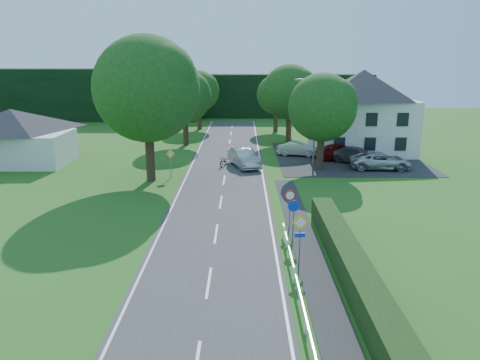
{
  "coord_description": "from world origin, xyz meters",
  "views": [
    {
      "loc": [
        1.51,
        -13.19,
        9.92
      ],
      "look_at": [
        1.35,
        16.8,
        1.96
      ],
      "focal_mm": 35.0,
      "sensor_mm": 36.0,
      "label": 1
    }
  ],
  "objects_px": {
    "moving_car": "(244,158)",
    "parked_car_grey": "(357,155)",
    "parasol": "(340,145)",
    "streetlight": "(313,117)",
    "motorcycle": "(224,161)",
    "parked_car_silver_b": "(380,161)",
    "parked_car_silver_a": "(298,149)",
    "parked_car_red": "(341,152)"
  },
  "relations": [
    {
      "from": "parked_car_grey",
      "to": "motorcycle",
      "type": "bearing_deg",
      "value": 131.47
    },
    {
      "from": "motorcycle",
      "to": "parasol",
      "type": "relative_size",
      "value": 0.95
    },
    {
      "from": "parked_car_grey",
      "to": "parasol",
      "type": "relative_size",
      "value": 2.62
    },
    {
      "from": "parked_car_silver_a",
      "to": "parked_car_grey",
      "type": "relative_size",
      "value": 0.82
    },
    {
      "from": "parked_car_silver_b",
      "to": "streetlight",
      "type": "bearing_deg",
      "value": 73.52
    },
    {
      "from": "parked_car_red",
      "to": "parasol",
      "type": "height_order",
      "value": "parasol"
    },
    {
      "from": "motorcycle",
      "to": "parked_car_red",
      "type": "height_order",
      "value": "parked_car_red"
    },
    {
      "from": "parked_car_silver_b",
      "to": "parasol",
      "type": "xyz_separation_m",
      "value": [
        -2.18,
        7.0,
        0.13
      ]
    },
    {
      "from": "streetlight",
      "to": "parked_car_grey",
      "type": "height_order",
      "value": "streetlight"
    },
    {
      "from": "motorcycle",
      "to": "parked_car_silver_b",
      "type": "relative_size",
      "value": 0.34
    },
    {
      "from": "parked_car_grey",
      "to": "parked_car_silver_b",
      "type": "bearing_deg",
      "value": -112.53
    },
    {
      "from": "motorcycle",
      "to": "parked_car_silver_b",
      "type": "height_order",
      "value": "parked_car_silver_b"
    },
    {
      "from": "streetlight",
      "to": "parked_car_grey",
      "type": "bearing_deg",
      "value": 5.54
    },
    {
      "from": "motorcycle",
      "to": "parked_car_red",
      "type": "xyz_separation_m",
      "value": [
        11.36,
        2.66,
        0.34
      ]
    },
    {
      "from": "parked_car_silver_b",
      "to": "motorcycle",
      "type": "bearing_deg",
      "value": 88.07
    },
    {
      "from": "moving_car",
      "to": "parked_car_silver_b",
      "type": "xyz_separation_m",
      "value": [
        12.3,
        -0.84,
        -0.08
      ]
    },
    {
      "from": "parasol",
      "to": "parked_car_silver_b",
      "type": "bearing_deg",
      "value": -72.67
    },
    {
      "from": "parked_car_red",
      "to": "parked_car_silver_b",
      "type": "distance_m",
      "value": 4.65
    },
    {
      "from": "streetlight",
      "to": "parked_car_red",
      "type": "distance_m",
      "value": 5.02
    },
    {
      "from": "parked_car_red",
      "to": "parked_car_silver_a",
      "type": "relative_size",
      "value": 1.17
    },
    {
      "from": "moving_car",
      "to": "parasol",
      "type": "bearing_deg",
      "value": 12.96
    },
    {
      "from": "parked_car_grey",
      "to": "parasol",
      "type": "bearing_deg",
      "value": 43.42
    },
    {
      "from": "moving_car",
      "to": "parasol",
      "type": "height_order",
      "value": "parasol"
    },
    {
      "from": "moving_car",
      "to": "parked_car_red",
      "type": "xyz_separation_m",
      "value": [
        9.48,
        2.86,
        -0.0
      ]
    },
    {
      "from": "moving_car",
      "to": "parked_car_grey",
      "type": "distance_m",
      "value": 10.89
    },
    {
      "from": "moving_car",
      "to": "parasol",
      "type": "relative_size",
      "value": 2.6
    },
    {
      "from": "streetlight",
      "to": "parasol",
      "type": "relative_size",
      "value": 4.11
    },
    {
      "from": "streetlight",
      "to": "parked_car_silver_a",
      "type": "height_order",
      "value": "streetlight"
    },
    {
      "from": "moving_car",
      "to": "parked_car_silver_b",
      "type": "bearing_deg",
      "value": -22.3
    },
    {
      "from": "streetlight",
      "to": "motorcycle",
      "type": "height_order",
      "value": "streetlight"
    },
    {
      "from": "parked_car_silver_a",
      "to": "moving_car",
      "type": "bearing_deg",
      "value": 145.3
    },
    {
      "from": "parked_car_grey",
      "to": "parasol",
      "type": "distance_m",
      "value": 4.63
    },
    {
      "from": "parked_car_silver_a",
      "to": "parked_car_silver_b",
      "type": "distance_m",
      "value": 8.91
    },
    {
      "from": "parked_car_red",
      "to": "parked_car_silver_a",
      "type": "bearing_deg",
      "value": 66.15
    },
    {
      "from": "parked_car_grey",
      "to": "moving_car",
      "type": "bearing_deg",
      "value": 133.59
    },
    {
      "from": "parasol",
      "to": "moving_car",
      "type": "bearing_deg",
      "value": -148.67
    },
    {
      "from": "streetlight",
      "to": "parked_car_red",
      "type": "height_order",
      "value": "streetlight"
    },
    {
      "from": "streetlight",
      "to": "parasol",
      "type": "bearing_deg",
      "value": 53.47
    },
    {
      "from": "motorcycle",
      "to": "parked_car_silver_a",
      "type": "bearing_deg",
      "value": 51.57
    },
    {
      "from": "motorcycle",
      "to": "streetlight",
      "type": "bearing_deg",
      "value": 25.45
    },
    {
      "from": "moving_car",
      "to": "parked_car_silver_a",
      "type": "xyz_separation_m",
      "value": [
        5.54,
        4.97,
        -0.15
      ]
    },
    {
      "from": "streetlight",
      "to": "moving_car",
      "type": "distance_m",
      "value": 7.44
    }
  ]
}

